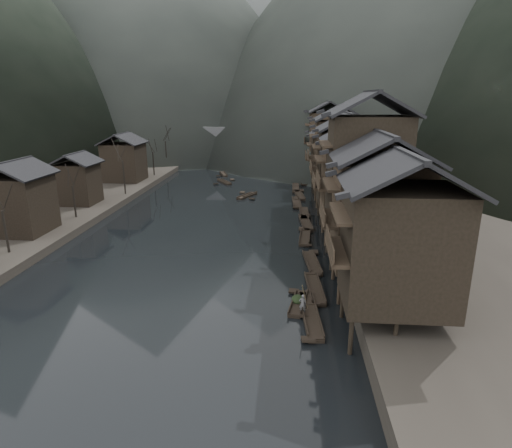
# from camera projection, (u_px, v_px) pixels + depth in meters

# --- Properties ---
(water) EXTENTS (300.00, 300.00, 0.00)m
(water) POSITION_uv_depth(u_px,v_px,m) (176.00, 281.00, 38.61)
(water) COLOR black
(water) RESTS_ON ground
(right_bank) EXTENTS (40.00, 200.00, 1.80)m
(right_bank) POSITION_uv_depth(u_px,v_px,m) (434.00, 187.00, 73.92)
(right_bank) COLOR #2D2823
(right_bank) RESTS_ON ground
(left_bank) EXTENTS (40.00, 200.00, 1.20)m
(left_bank) POSITION_uv_depth(u_px,v_px,m) (46.00, 183.00, 79.32)
(left_bank) COLOR #2D2823
(left_bank) RESTS_ON ground
(stilt_houses) EXTENTS (9.00, 67.60, 16.69)m
(stilt_houses) POSITION_uv_depth(u_px,v_px,m) (348.00, 155.00, 53.26)
(stilt_houses) COLOR black
(stilt_houses) RESTS_ON ground
(left_houses) EXTENTS (8.10, 53.20, 8.73)m
(left_houses) POSITION_uv_depth(u_px,v_px,m) (63.00, 176.00, 57.77)
(left_houses) COLOR black
(left_houses) RESTS_ON left_bank
(bare_trees) EXTENTS (3.93, 73.60, 7.86)m
(bare_trees) POSITION_uv_depth(u_px,v_px,m) (121.00, 159.00, 68.47)
(bare_trees) COLOR black
(bare_trees) RESTS_ON left_bank
(moored_sampans) EXTENTS (2.91, 60.11, 0.47)m
(moored_sampans) POSITION_uv_depth(u_px,v_px,m) (303.00, 219.00, 57.51)
(moored_sampans) COLOR black
(moored_sampans) RESTS_ON water
(midriver_boats) EXTENTS (9.90, 25.87, 0.44)m
(midriver_boats) POSITION_uv_depth(u_px,v_px,m) (231.00, 183.00, 81.57)
(midriver_boats) COLOR black
(midriver_boats) RESTS_ON water
(stone_bridge) EXTENTS (40.00, 6.00, 9.00)m
(stone_bridge) POSITION_uv_depth(u_px,v_px,m) (250.00, 142.00, 105.95)
(stone_bridge) COLOR #4C4C4F
(stone_bridge) RESTS_ON ground
(hero_sampan) EXTENTS (1.72, 4.87, 0.43)m
(hero_sampan) POSITION_uv_depth(u_px,v_px,m) (298.00, 303.00, 33.97)
(hero_sampan) COLOR black
(hero_sampan) RESTS_ON water
(cargo_heap) EXTENTS (1.06, 1.39, 0.63)m
(cargo_heap) POSITION_uv_depth(u_px,v_px,m) (298.00, 295.00, 34.03)
(cargo_heap) COLOR black
(cargo_heap) RESTS_ON hero_sampan
(boatman) EXTENTS (0.60, 0.42, 1.55)m
(boatman) POSITION_uv_depth(u_px,v_px,m) (303.00, 301.00, 32.08)
(boatman) COLOR #5C5C5E
(boatman) RESTS_ON hero_sampan
(bamboo_pole) EXTENTS (0.73, 2.30, 3.48)m
(bamboo_pole) POSITION_uv_depth(u_px,v_px,m) (307.00, 270.00, 31.35)
(bamboo_pole) COLOR #8C7A51
(bamboo_pole) RESTS_ON boatman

